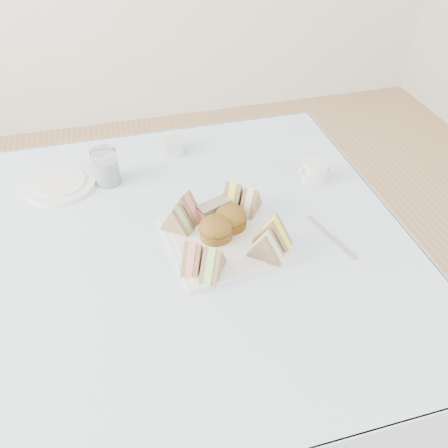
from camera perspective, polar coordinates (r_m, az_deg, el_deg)
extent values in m
plane|color=#9E7751|center=(1.64, -2.96, -20.96)|extent=(4.00, 4.00, 0.00)
cube|color=brown|center=(1.32, -3.54, -13.71)|extent=(0.90, 0.90, 0.74)
cube|color=silver|center=(1.04, -4.39, -2.07)|extent=(1.02, 1.02, 0.01)
cube|color=silver|center=(1.02, 0.00, -1.82)|extent=(0.28, 0.28, 0.01)
cylinder|color=brown|center=(1.00, -1.07, -0.59)|extent=(0.08, 0.08, 0.05)
cylinder|color=brown|center=(1.03, 0.87, 0.82)|extent=(0.10, 0.10, 0.05)
cube|color=beige|center=(1.06, -1.29, 1.94)|extent=(0.09, 0.06, 0.04)
cylinder|color=silver|center=(1.27, -20.56, 4.94)|extent=(0.23, 0.23, 0.01)
cylinder|color=white|center=(1.21, -15.17, 7.20)|extent=(0.09, 0.09, 0.10)
cylinder|color=silver|center=(1.32, -6.43, 10.00)|extent=(0.09, 0.09, 0.04)
cube|color=silver|center=(1.06, 13.81, -1.64)|extent=(0.06, 0.17, 0.00)
cube|color=silver|center=(1.04, 4.86, -1.54)|extent=(0.04, 0.19, 0.00)
cylinder|color=silver|center=(1.21, 11.70, 6.76)|extent=(0.08, 0.08, 0.06)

